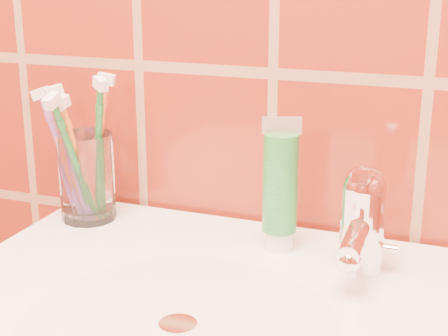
% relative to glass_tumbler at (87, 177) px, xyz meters
% --- Properties ---
extents(glass_tumbler, '(0.08, 0.08, 0.11)m').
position_rel_glass_tumbler_xyz_m(glass_tumbler, '(0.00, 0.00, 0.00)').
color(glass_tumbler, white).
rests_on(glass_tumbler, pedestal_sink).
extents(toothpaste_tube, '(0.04, 0.04, 0.16)m').
position_rel_glass_tumbler_xyz_m(toothpaste_tube, '(0.26, -0.01, 0.02)').
color(toothpaste_tube, white).
rests_on(toothpaste_tube, pedestal_sink).
extents(faucet, '(0.05, 0.11, 0.12)m').
position_rel_glass_tumbler_xyz_m(faucet, '(0.36, -0.03, 0.01)').
color(faucet, white).
rests_on(faucet, pedestal_sink).
extents(toothbrush_0, '(0.10, 0.09, 0.20)m').
position_rel_glass_tumbler_xyz_m(toothbrush_0, '(0.02, -0.00, 0.04)').
color(toothbrush_0, '#20792F').
rests_on(toothbrush_0, glass_tumbler).
extents(toothbrush_1, '(0.04, 0.16, 0.21)m').
position_rel_glass_tumbler_xyz_m(toothbrush_1, '(0.01, -0.04, 0.03)').
color(toothbrush_1, '#1D6D2F').
rests_on(toothbrush_1, glass_tumbler).
extents(toothbrush_2, '(0.09, 0.09, 0.19)m').
position_rel_glass_tumbler_xyz_m(toothbrush_2, '(-0.01, -0.02, 0.03)').
color(toothbrush_2, '#74499D').
rests_on(toothbrush_2, glass_tumbler).
extents(toothbrush_3, '(0.07, 0.07, 0.20)m').
position_rel_glass_tumbler_xyz_m(toothbrush_3, '(0.01, 0.01, 0.04)').
color(toothbrush_3, '#ED5C29').
rests_on(toothbrush_3, glass_tumbler).
extents(toothbrush_4, '(0.09, 0.08, 0.18)m').
position_rel_glass_tumbler_xyz_m(toothbrush_4, '(-0.03, -0.01, 0.03)').
color(toothbrush_4, '#86489B').
rests_on(toothbrush_4, glass_tumbler).
extents(toothbrush_5, '(0.05, 0.12, 0.19)m').
position_rel_glass_tumbler_xyz_m(toothbrush_5, '(0.01, -0.02, 0.03)').
color(toothbrush_5, orange).
rests_on(toothbrush_5, glass_tumbler).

